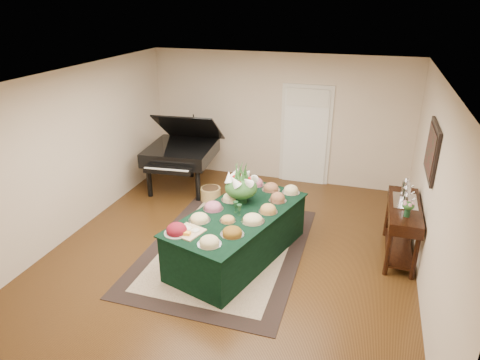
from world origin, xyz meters
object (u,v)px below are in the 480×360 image
(buffet_table, at_px, (238,235))
(grand_piano, at_px, (181,152))
(floral_centerpiece, at_px, (241,184))
(mahogany_sideboard, at_px, (403,217))

(buffet_table, distance_m, grand_piano, 2.88)
(floral_centerpiece, height_order, mahogany_sideboard, floral_centerpiece)
(buffet_table, height_order, grand_piano, grand_piano)
(floral_centerpiece, bearing_deg, buffet_table, -79.44)
(buffet_table, bearing_deg, mahogany_sideboard, 17.98)
(grand_piano, bearing_deg, buffet_table, -48.39)
(grand_piano, bearing_deg, mahogany_sideboard, -17.83)
(floral_centerpiece, relative_size, grand_piano, 0.31)
(buffet_table, distance_m, mahogany_sideboard, 2.49)
(buffet_table, relative_size, grand_piano, 1.55)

